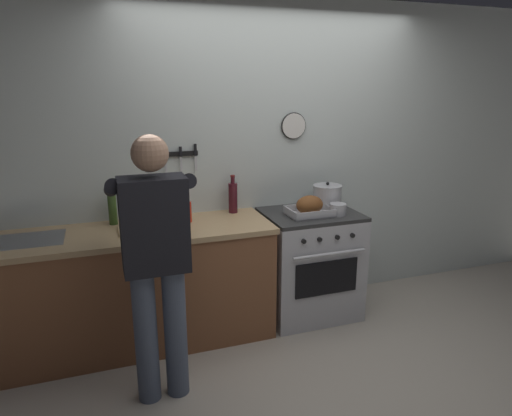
# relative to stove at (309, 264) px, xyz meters

# --- Properties ---
(ground_plane) EXTENTS (8.00, 8.00, 0.00)m
(ground_plane) POSITION_rel_stove_xyz_m (-0.22, -0.99, -0.45)
(ground_plane) COLOR #A89E8E
(wall_back) EXTENTS (6.00, 0.13, 2.60)m
(wall_back) POSITION_rel_stove_xyz_m (-0.22, 0.36, 0.85)
(wall_back) COLOR silver
(wall_back) RESTS_ON ground
(counter_block) EXTENTS (2.03, 0.65, 0.90)m
(counter_block) POSITION_rel_stove_xyz_m (-1.43, 0.00, 0.01)
(counter_block) COLOR brown
(counter_block) RESTS_ON ground
(stove) EXTENTS (0.76, 0.67, 0.90)m
(stove) POSITION_rel_stove_xyz_m (0.00, 0.00, 0.00)
(stove) COLOR #BCBCC1
(stove) RESTS_ON ground
(person_cook) EXTENTS (0.51, 0.63, 1.66)m
(person_cook) POSITION_rel_stove_xyz_m (-1.34, -0.67, 0.50)
(person_cook) COLOR #4C566B
(person_cook) RESTS_ON ground
(roasting_pan) EXTENTS (0.35, 0.26, 0.16)m
(roasting_pan) POSITION_rel_stove_xyz_m (-0.05, -0.07, 0.52)
(roasting_pan) COLOR #B7B7BC
(roasting_pan) RESTS_ON stove
(stock_pot) EXTENTS (0.24, 0.24, 0.23)m
(stock_pot) POSITION_rel_stove_xyz_m (0.18, 0.07, 0.55)
(stock_pot) COLOR #B7B7BC
(stock_pot) RESTS_ON stove
(saucepan) EXTENTS (0.13, 0.13, 0.09)m
(saucepan) POSITION_rel_stove_xyz_m (0.17, -0.13, 0.50)
(saucepan) COLOR #B7B7BC
(saucepan) RESTS_ON stove
(cutting_board) EXTENTS (0.36, 0.24, 0.02)m
(cutting_board) POSITION_rel_stove_xyz_m (-1.34, -0.02, 0.46)
(cutting_board) COLOR tan
(cutting_board) RESTS_ON counter_block
(bottle_dish_soap) EXTENTS (0.07, 0.07, 0.21)m
(bottle_dish_soap) POSITION_rel_stove_xyz_m (-1.20, 0.19, 0.54)
(bottle_dish_soap) COLOR #338CCC
(bottle_dish_soap) RESTS_ON counter_block
(bottle_olive_oil) EXTENTS (0.06, 0.06, 0.30)m
(bottle_olive_oil) POSITION_rel_stove_xyz_m (-1.54, 0.20, 0.57)
(bottle_olive_oil) COLOR #385623
(bottle_olive_oil) RESTS_ON counter_block
(bottle_wine_red) EXTENTS (0.07, 0.07, 0.31)m
(bottle_wine_red) POSITION_rel_stove_xyz_m (-0.60, 0.21, 0.58)
(bottle_wine_red) COLOR #47141E
(bottle_wine_red) RESTS_ON counter_block
(bottle_hot_sauce) EXTENTS (0.05, 0.05, 0.21)m
(bottle_hot_sauce) POSITION_rel_stove_xyz_m (-1.00, 0.07, 0.53)
(bottle_hot_sauce) COLOR red
(bottle_hot_sauce) RESTS_ON counter_block
(bottle_vinegar) EXTENTS (0.06, 0.06, 0.22)m
(bottle_vinegar) POSITION_rel_stove_xyz_m (-1.43, 0.10, 0.54)
(bottle_vinegar) COLOR #997F4C
(bottle_vinegar) RESTS_ON counter_block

